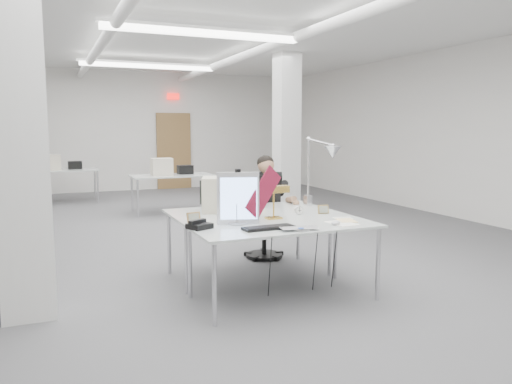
# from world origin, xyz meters

# --- Properties ---
(room_shell) EXTENTS (10.04, 14.04, 3.24)m
(room_shell) POSITION_xyz_m (0.04, 0.13, 1.69)
(room_shell) COLOR #515153
(room_shell) RESTS_ON ground
(desk_main) EXTENTS (1.80, 0.90, 0.02)m
(desk_main) POSITION_xyz_m (0.00, -2.50, 0.74)
(desk_main) COLOR silver
(desk_main) RESTS_ON room_shell
(desk_second) EXTENTS (1.80, 0.90, 0.02)m
(desk_second) POSITION_xyz_m (0.00, -1.60, 0.74)
(desk_second) COLOR silver
(desk_second) RESTS_ON room_shell
(bg_desk_a) EXTENTS (1.60, 0.80, 0.02)m
(bg_desk_a) POSITION_xyz_m (0.20, 3.00, 0.74)
(bg_desk_a) COLOR silver
(bg_desk_a) RESTS_ON room_shell
(bg_desk_b) EXTENTS (1.60, 0.80, 0.02)m
(bg_desk_b) POSITION_xyz_m (-1.80, 5.20, 0.74)
(bg_desk_b) COLOR silver
(bg_desk_b) RESTS_ON room_shell
(office_chair) EXTENTS (0.65, 0.65, 1.05)m
(office_chair) POSITION_xyz_m (0.47, -0.96, 0.52)
(office_chair) COLOR black
(office_chair) RESTS_ON room_shell
(seated_person) EXTENTS (0.64, 0.71, 0.88)m
(seated_person) POSITION_xyz_m (0.47, -1.01, 0.90)
(seated_person) COLOR black
(seated_person) RESTS_ON office_chair
(monitor) EXTENTS (0.40, 0.17, 0.51)m
(monitor) POSITION_xyz_m (-0.41, -2.32, 1.01)
(monitor) COLOR silver
(monitor) RESTS_ON desk_main
(pennant) EXTENTS (0.46, 0.19, 0.53)m
(pennant) POSITION_xyz_m (-0.15, -2.35, 1.06)
(pennant) COLOR maroon
(pennant) RESTS_ON monitor
(keyboard) EXTENTS (0.50, 0.18, 0.02)m
(keyboard) POSITION_xyz_m (-0.23, -2.66, 0.77)
(keyboard) COLOR black
(keyboard) RESTS_ON desk_main
(laptop) EXTENTS (0.38, 0.28, 0.03)m
(laptop) POSITION_xyz_m (-0.01, -2.87, 0.77)
(laptop) COLOR silver
(laptop) RESTS_ON desk_main
(mouse) EXTENTS (0.11, 0.10, 0.04)m
(mouse) POSITION_xyz_m (0.45, -2.73, 0.77)
(mouse) COLOR silver
(mouse) RESTS_ON desk_main
(bankers_lamp) EXTENTS (0.27, 0.13, 0.30)m
(bankers_lamp) POSITION_xyz_m (0.03, -2.20, 0.91)
(bankers_lamp) COLOR #CC8A3F
(bankers_lamp) RESTS_ON desk_main
(desk_phone) EXTENTS (0.25, 0.24, 0.05)m
(desk_phone) POSITION_xyz_m (-0.82, -2.39, 0.78)
(desk_phone) COLOR black
(desk_phone) RESTS_ON desk_main
(picture_frame_left) EXTENTS (0.14, 0.06, 0.11)m
(picture_frame_left) POSITION_xyz_m (-0.80, -2.11, 0.81)
(picture_frame_left) COLOR #AF844B
(picture_frame_left) RESTS_ON desk_main
(picture_frame_right) EXTENTS (0.13, 0.05, 0.10)m
(picture_frame_right) POSITION_xyz_m (0.66, -2.12, 0.80)
(picture_frame_right) COLOR #9C7E43
(picture_frame_right) RESTS_ON desk_main
(desk_clock) EXTENTS (0.10, 0.03, 0.09)m
(desk_clock) POSITION_xyz_m (0.39, -2.08, 0.81)
(desk_clock) COLOR #B1B2B6
(desk_clock) RESTS_ON desk_main
(paper_stack_a) EXTENTS (0.24, 0.32, 0.01)m
(paper_stack_a) POSITION_xyz_m (0.54, -2.70, 0.76)
(paper_stack_a) COLOR white
(paper_stack_a) RESTS_ON desk_main
(paper_stack_b) EXTENTS (0.21, 0.26, 0.01)m
(paper_stack_b) POSITION_xyz_m (0.66, -2.59, 0.76)
(paper_stack_b) COLOR #FFDD98
(paper_stack_b) RESTS_ON desk_main
(paper_stack_c) EXTENTS (0.22, 0.18, 0.01)m
(paper_stack_c) POSITION_xyz_m (0.70, -2.46, 0.76)
(paper_stack_c) COLOR silver
(paper_stack_c) RESTS_ON desk_main
(beige_monitor) EXTENTS (0.52, 0.50, 0.39)m
(beige_monitor) POSITION_xyz_m (-0.32, -1.55, 0.95)
(beige_monitor) COLOR beige
(beige_monitor) RESTS_ON desk_second
(architect_lamp) EXTENTS (0.34, 0.66, 0.81)m
(architect_lamp) POSITION_xyz_m (0.81, -1.76, 1.16)
(architect_lamp) COLOR silver
(architect_lamp) RESTS_ON desk_second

